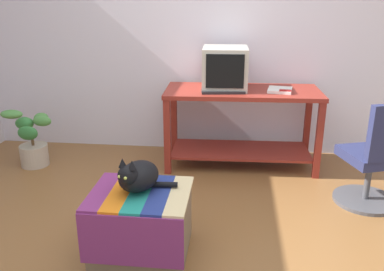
% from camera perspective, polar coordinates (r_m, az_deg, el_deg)
% --- Properties ---
extents(ground_plane, '(14.00, 14.00, 0.00)m').
position_cam_1_polar(ground_plane, '(2.86, -1.97, -16.18)').
color(ground_plane, brown).
extents(back_wall, '(8.00, 0.10, 2.60)m').
position_cam_1_polar(back_wall, '(4.39, 1.74, 14.54)').
color(back_wall, silver).
rests_on(back_wall, ground_plane).
extents(desk, '(1.50, 0.68, 0.77)m').
position_cam_1_polar(desk, '(4.07, 6.88, 2.96)').
color(desk, maroon).
rests_on(desk, ground_plane).
extents(tv_monitor, '(0.44, 0.47, 0.40)m').
position_cam_1_polar(tv_monitor, '(4.01, 4.58, 9.22)').
color(tv_monitor, '#BCB7A8').
rests_on(tv_monitor, desk).
extents(keyboard, '(0.42, 0.20, 0.02)m').
position_cam_1_polar(keyboard, '(3.86, 4.32, 6.10)').
color(keyboard, black).
rests_on(keyboard, desk).
extents(book, '(0.25, 0.28, 0.03)m').
position_cam_1_polar(book, '(3.99, 12.07, 6.18)').
color(book, white).
rests_on(book, desk).
extents(ottoman_with_blanket, '(0.64, 0.56, 0.44)m').
position_cam_1_polar(ottoman_with_blanket, '(2.79, -7.07, -11.84)').
color(ottoman_with_blanket, '#7A664C').
rests_on(ottoman_with_blanket, ground_plane).
extents(cat, '(0.41, 0.37, 0.25)m').
position_cam_1_polar(cat, '(2.67, -7.55, -5.58)').
color(cat, black).
rests_on(cat, ottoman_with_blanket).
extents(potted_plant, '(0.45, 0.33, 0.60)m').
position_cam_1_polar(potted_plant, '(4.39, -21.30, -0.81)').
color(potted_plant, '#B7A893').
rests_on(potted_plant, ground_plane).
extents(office_chair, '(0.53, 0.53, 0.89)m').
position_cam_1_polar(office_chair, '(3.59, 24.06, -3.29)').
color(office_chair, '#4C4C51').
rests_on(office_chair, ground_plane).
extents(stapler, '(0.11, 0.05, 0.04)m').
position_cam_1_polar(stapler, '(3.90, 12.80, 5.92)').
color(stapler, '#A31E1E').
rests_on(stapler, desk).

